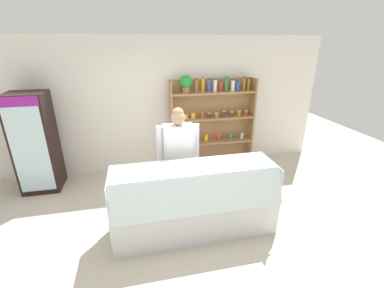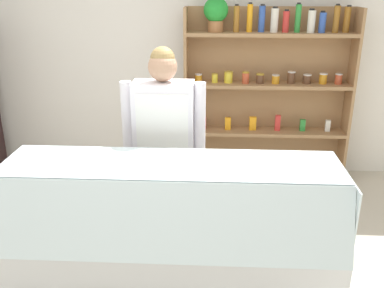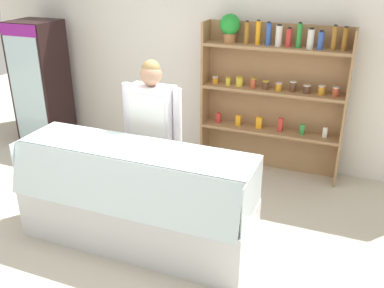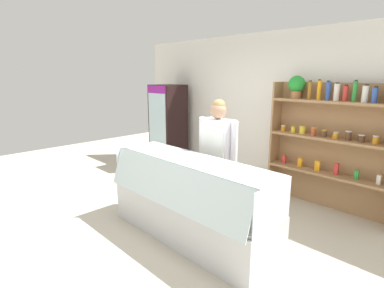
% 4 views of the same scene
% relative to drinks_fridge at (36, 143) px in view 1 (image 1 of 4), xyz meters
% --- Properties ---
extents(ground_plane, '(12.00, 12.00, 0.00)m').
position_rel_drinks_fridge_xyz_m(ground_plane, '(2.39, -1.73, -0.89)').
color(ground_plane, beige).
extents(back_wall, '(6.80, 0.10, 2.70)m').
position_rel_drinks_fridge_xyz_m(back_wall, '(2.39, 0.52, 0.46)').
color(back_wall, white).
rests_on(back_wall, ground).
extents(drinks_fridge, '(0.64, 0.61, 1.79)m').
position_rel_drinks_fridge_xyz_m(drinks_fridge, '(0.00, 0.00, 0.00)').
color(drinks_fridge, black).
rests_on(drinks_fridge, ground).
extents(shelving_unit, '(1.77, 0.29, 1.98)m').
position_rel_drinks_fridge_xyz_m(shelving_unit, '(3.30, 0.27, 0.22)').
color(shelving_unit, '#9E754C').
rests_on(shelving_unit, ground).
extents(deli_display_case, '(2.26, 0.75, 1.01)m').
position_rel_drinks_fridge_xyz_m(deli_display_case, '(2.49, -1.76, -0.58)').
color(deli_display_case, silver).
rests_on(deli_display_case, ground).
extents(shop_clerk, '(0.66, 0.25, 1.68)m').
position_rel_drinks_fridge_xyz_m(shop_clerk, '(2.38, -1.14, 0.10)').
color(shop_clerk, '#4C4233').
rests_on(shop_clerk, ground).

